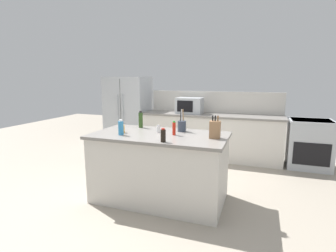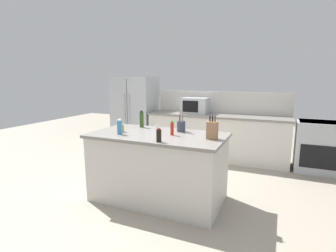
# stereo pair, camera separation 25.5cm
# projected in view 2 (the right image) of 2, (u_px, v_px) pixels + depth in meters

# --- Properties ---
(ground_plane) EXTENTS (14.00, 14.00, 0.00)m
(ground_plane) POSITION_uv_depth(u_px,v_px,m) (158.00, 198.00, 3.73)
(ground_plane) COLOR gray
(back_counter_run) EXTENTS (2.92, 0.66, 0.94)m
(back_counter_run) POSITION_uv_depth(u_px,v_px,m) (216.00, 137.00, 5.51)
(back_counter_run) COLOR beige
(back_counter_run) RESTS_ON ground_plane
(wall_backsplash) EXTENTS (2.88, 0.03, 0.46)m
(wall_backsplash) POSITION_uv_depth(u_px,v_px,m) (221.00, 102.00, 5.67)
(wall_backsplash) COLOR beige
(wall_backsplash) RESTS_ON back_counter_run
(kitchen_island) EXTENTS (1.83, 0.99, 0.94)m
(kitchen_island) POSITION_uv_depth(u_px,v_px,m) (158.00, 167.00, 3.64)
(kitchen_island) COLOR beige
(kitchen_island) RESTS_ON ground_plane
(refrigerator) EXTENTS (0.96, 0.75, 1.71)m
(refrigerator) POSITION_uv_depth(u_px,v_px,m) (135.00, 113.00, 6.26)
(refrigerator) COLOR #ADB2B7
(refrigerator) RESTS_ON ground_plane
(range_oven) EXTENTS (0.76, 0.65, 0.92)m
(range_oven) POSITION_uv_depth(u_px,v_px,m) (318.00, 146.00, 4.77)
(range_oven) COLOR #ADB2B7
(range_oven) RESTS_ON ground_plane
(microwave) EXTENTS (0.55, 0.39, 0.33)m
(microwave) POSITION_uv_depth(u_px,v_px,m) (195.00, 106.00, 5.58)
(microwave) COLOR #ADB2B7
(microwave) RESTS_ON back_counter_run
(knife_block) EXTENTS (0.13, 0.10, 0.29)m
(knife_block) POSITION_uv_depth(u_px,v_px,m) (212.00, 130.00, 3.24)
(knife_block) COLOR #936B47
(knife_block) RESTS_ON kitchen_island
(utensil_crock) EXTENTS (0.12, 0.12, 0.32)m
(utensil_crock) POSITION_uv_depth(u_px,v_px,m) (181.00, 126.00, 3.70)
(utensil_crock) COLOR #333D4C
(utensil_crock) RESTS_ON kitchen_island
(soy_sauce_bottle) EXTENTS (0.06, 0.06, 0.17)m
(soy_sauce_bottle) POSITION_uv_depth(u_px,v_px,m) (159.00, 135.00, 3.10)
(soy_sauce_bottle) COLOR black
(soy_sauce_bottle) RESTS_ON kitchen_island
(hot_sauce_bottle) EXTENTS (0.05, 0.05, 0.19)m
(hot_sauce_bottle) POSITION_uv_depth(u_px,v_px,m) (172.00, 128.00, 3.47)
(hot_sauce_bottle) COLOR red
(hot_sauce_bottle) RESTS_ON kitchen_island
(dish_soap_bottle) EXTENTS (0.07, 0.07, 0.20)m
(dish_soap_bottle) POSITION_uv_depth(u_px,v_px,m) (120.00, 127.00, 3.52)
(dish_soap_bottle) COLOR #3384BC
(dish_soap_bottle) RESTS_ON kitchen_island
(olive_oil_bottle) EXTENTS (0.06, 0.06, 0.26)m
(olive_oil_bottle) POSITION_uv_depth(u_px,v_px,m) (142.00, 119.00, 4.03)
(olive_oil_bottle) COLOR #2D4C1E
(olive_oil_bottle) RESTS_ON kitchen_island
(salt_shaker) EXTENTS (0.05, 0.05, 0.11)m
(salt_shaker) POSITION_uv_depth(u_px,v_px,m) (157.00, 129.00, 3.65)
(salt_shaker) COLOR silver
(salt_shaker) RESTS_ON kitchen_island
(honey_jar) EXTENTS (0.08, 0.08, 0.12)m
(honey_jar) POSITION_uv_depth(u_px,v_px,m) (121.00, 128.00, 3.68)
(honey_jar) COLOR gold
(honey_jar) RESTS_ON kitchen_island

